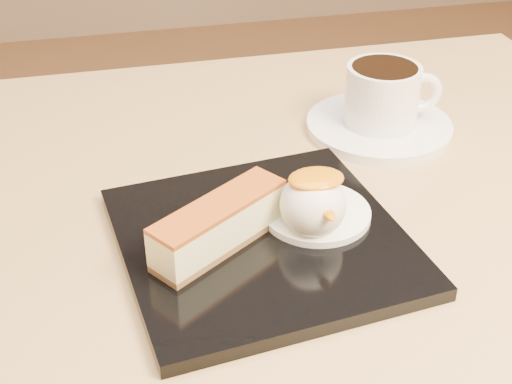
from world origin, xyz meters
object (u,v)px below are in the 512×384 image
object	(u,v)px
dessert_plate	(262,241)
saucer	(379,126)
table	(302,380)
coffee_cup	(384,94)
cheesecake	(219,224)
ice_cream_scoop	(313,204)

from	to	relation	value
dessert_plate	saucer	bearing A→B (deg)	44.75
table	coffee_cup	world-z (taller)	coffee_cup
cheesecake	ice_cream_scoop	xyz separation A→B (m)	(0.08, -0.00, 0.01)
dessert_plate	coffee_cup	distance (m)	0.24
cheesecake	coffee_cup	xyz separation A→B (m)	(0.20, 0.17, 0.01)
table	dessert_plate	world-z (taller)	dessert_plate
table	ice_cream_scoop	xyz separation A→B (m)	(0.00, 0.00, 0.19)
ice_cream_scoop	saucer	distance (m)	0.21
ice_cream_scoop	cheesecake	bearing A→B (deg)	180.00
table	dessert_plate	distance (m)	0.17
ice_cream_scoop	coffee_cup	xyz separation A→B (m)	(0.13, 0.17, 0.00)
ice_cream_scoop	coffee_cup	distance (m)	0.21
table	coffee_cup	distance (m)	0.29
table	coffee_cup	bearing A→B (deg)	52.92
dessert_plate	coffee_cup	size ratio (longest dim) A/B	2.19
ice_cream_scoop	saucer	size ratio (longest dim) A/B	0.35
cheesecake	saucer	bearing A→B (deg)	6.22
ice_cream_scoop	saucer	xyz separation A→B (m)	(0.13, 0.17, -0.03)
ice_cream_scoop	coffee_cup	bearing A→B (deg)	52.93
saucer	ice_cream_scoop	bearing A→B (deg)	-126.62
dessert_plate	ice_cream_scoop	distance (m)	0.05
cheesecake	saucer	world-z (taller)	cheesecake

